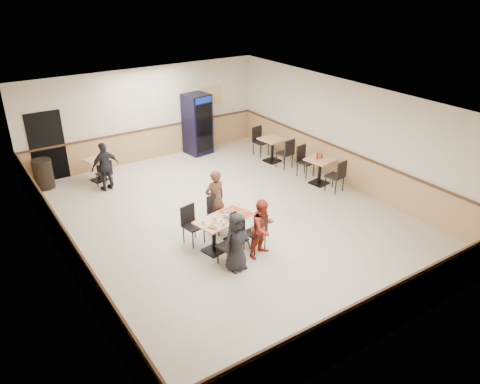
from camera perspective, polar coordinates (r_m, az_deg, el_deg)
ground at (r=11.88m, az=-1.28°, el=-3.33°), size 10.00×10.00×0.00m
room_shell at (r=14.45m, az=-0.78°, el=4.67°), size 10.00×10.00×10.00m
main_table at (r=10.57m, az=-1.82°, el=-4.26°), size 1.48×0.93×0.74m
main_chairs at (r=10.55m, az=-2.01°, el=-4.46°), size 1.50×1.81×0.93m
diner_woman_left at (r=9.70m, az=-0.39°, el=-6.11°), size 0.67×0.46×1.30m
diner_woman_right at (r=10.18m, az=2.81°, el=-4.39°), size 0.75×0.65×1.34m
diner_man_opposite at (r=11.26m, az=-3.07°, el=-0.85°), size 0.55×0.37×1.48m
lone_diner at (r=13.71m, az=-16.10°, el=3.00°), size 0.87×0.47×1.41m
tabletop_clutter at (r=10.44m, az=-1.37°, el=-2.93°), size 1.20×0.74×0.12m
side_table_near at (r=13.81m, az=9.73°, el=2.98°), size 0.84×0.84×0.78m
side_table_near_chair_south at (r=13.41m, az=11.51°, el=2.01°), size 0.53×0.53×0.98m
side_table_near_chair_north at (r=14.24m, az=8.04°, el=3.71°), size 0.53×0.53×0.98m
side_table_far at (r=15.29m, az=3.98°, el=5.60°), size 0.82×0.82×0.79m
side_table_far_chair_south at (r=14.83m, az=5.45°, el=4.80°), size 0.52×0.52×1.00m
side_table_far_chair_north at (r=15.77m, az=2.58°, el=6.18°), size 0.52×0.52×1.00m
condiment_caddy at (r=13.69m, az=9.60°, el=4.37°), size 0.23×0.06×0.20m
back_table at (r=14.49m, az=-16.96°, el=3.02°), size 0.77×0.77×0.68m
back_table_chair_lone at (r=14.01m, az=-16.26°, el=2.24°), size 0.48×0.48×0.86m
pepsi_cooler at (r=15.91m, az=-5.21°, el=8.25°), size 0.87×0.87×2.03m
trash_bin at (r=14.52m, az=-22.86°, el=2.04°), size 0.54×0.54×0.86m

